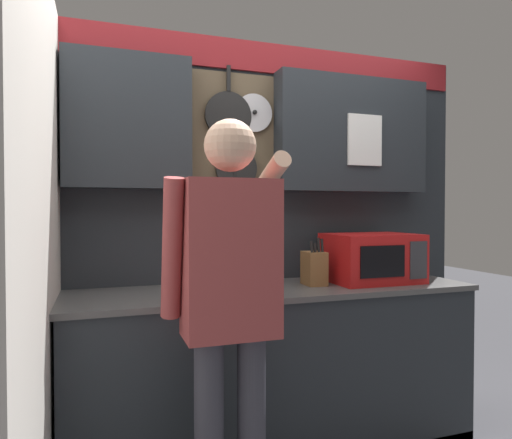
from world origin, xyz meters
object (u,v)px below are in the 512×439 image
(microwave, at_px, (372,258))
(knife_block, at_px, (314,268))
(utensil_crock, at_px, (248,273))
(person, at_px, (230,290))

(microwave, relative_size, knife_block, 1.91)
(microwave, distance_m, knife_block, 0.38)
(microwave, height_order, utensil_crock, utensil_crock)
(utensil_crock, bearing_deg, person, -115.12)
(knife_block, distance_m, person, 0.86)
(knife_block, height_order, utensil_crock, utensil_crock)
(microwave, bearing_deg, knife_block, 179.88)
(microwave, distance_m, person, 1.18)
(utensil_crock, bearing_deg, microwave, -0.05)
(microwave, xyz_separation_m, utensil_crock, (-0.78, 0.00, -0.06))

